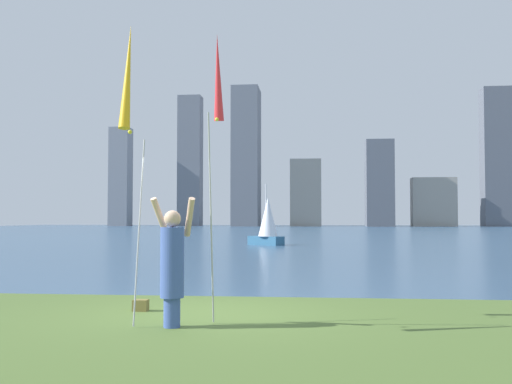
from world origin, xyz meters
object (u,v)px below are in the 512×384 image
bag (141,305)px  kite_flag_right (218,84)px  person (172,263)px  kite_flag_left (128,83)px  sailboat_2 (267,222)px

bag → kite_flag_right: bearing=-27.0°
person → bag: bearing=139.3°
person → kite_flag_right: (0.54, 0.70, 2.76)m
person → kite_flag_right: size_ratio=0.42×
kite_flag_left → bag: bearing=100.7°
kite_flag_left → sailboat_2: size_ratio=1.22×
person → kite_flag_right: bearing=69.8°
kite_flag_right → bag: kite_flag_right is taller
kite_flag_left → person: bearing=39.4°
person → sailboat_2: (-0.79, 26.25, 0.39)m
kite_flag_right → sailboat_2: bearing=93.0°
person → sailboat_2: 26.26m
person → kite_flag_right: 2.90m
person → kite_flag_left: bearing=-123.3°
person → kite_flag_left: (-0.54, -0.44, 2.56)m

